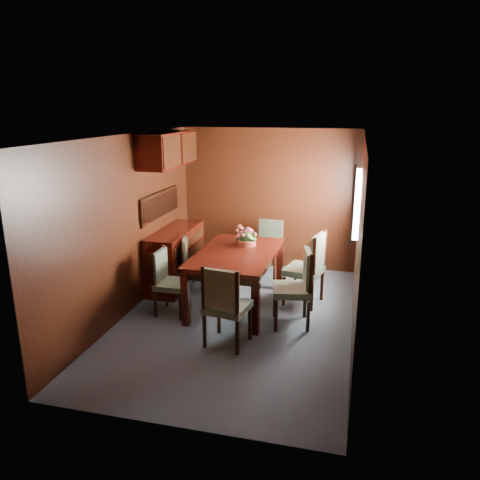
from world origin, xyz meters
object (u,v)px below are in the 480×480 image
(chair_left_near, at_px, (167,278))
(chair_right_near, at_px, (298,283))
(chair_head, at_px, (225,302))
(sideboard, at_px, (176,257))
(flower_centerpiece, at_px, (246,236))
(dining_table, at_px, (237,260))

(chair_left_near, bearing_deg, chair_right_near, 92.52)
(chair_right_near, relative_size, chair_head, 1.02)
(chair_right_near, bearing_deg, sideboard, 53.20)
(sideboard, distance_m, flower_centerpiece, 1.31)
(sideboard, relative_size, chair_head, 1.38)
(dining_table, height_order, chair_left_near, chair_left_near)
(sideboard, xyz_separation_m, dining_table, (1.14, -0.56, 0.23))
(dining_table, distance_m, chair_right_near, 0.99)
(dining_table, distance_m, chair_left_near, 0.99)
(chair_left_near, relative_size, flower_centerpiece, 3.02)
(sideboard, height_order, chair_head, chair_head)
(chair_left_near, xyz_separation_m, chair_head, (1.01, -0.72, 0.06))
(flower_centerpiece, bearing_deg, chair_right_near, -40.94)
(sideboard, relative_size, chair_right_near, 1.36)
(chair_head, bearing_deg, chair_right_near, 55.03)
(chair_left_near, xyz_separation_m, chair_right_near, (1.76, 0.07, 0.07))
(flower_centerpiece, bearing_deg, chair_head, -86.13)
(chair_right_near, height_order, flower_centerpiece, flower_centerpiece)
(sideboard, height_order, dining_table, sideboard)
(chair_right_near, bearing_deg, dining_table, 54.50)
(sideboard, bearing_deg, chair_right_near, -24.98)
(sideboard, distance_m, chair_head, 2.18)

